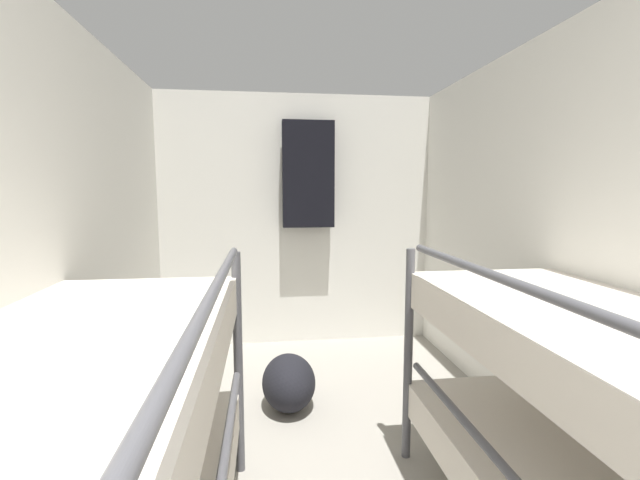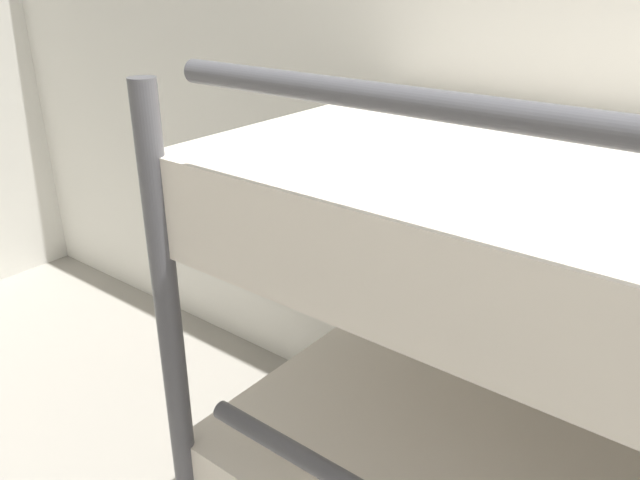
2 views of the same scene
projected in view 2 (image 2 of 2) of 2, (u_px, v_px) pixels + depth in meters
wall_right at (538, 37)px, 1.33m from camera, size 0.06×4.28×2.21m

